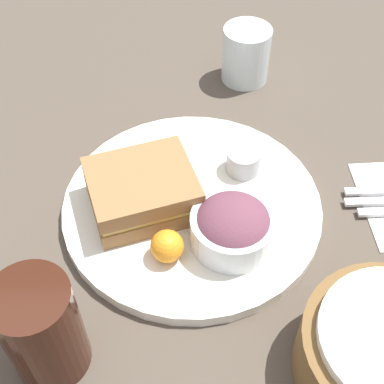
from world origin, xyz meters
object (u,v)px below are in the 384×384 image
(sandwich, at_px, (142,191))
(drink_glass, at_px, (42,330))
(plate, at_px, (192,206))
(salad_bowl, at_px, (233,227))
(water_glass, at_px, (246,54))
(dressing_cup, at_px, (243,161))

(sandwich, relative_size, drink_glass, 1.17)
(plate, relative_size, sandwich, 2.20)
(salad_bowl, distance_m, water_glass, 0.35)
(plate, distance_m, drink_glass, 0.26)
(salad_bowl, relative_size, dressing_cup, 2.21)
(drink_glass, xyz_separation_m, water_glass, (-0.27, -0.47, -0.02))
(salad_bowl, distance_m, dressing_cup, 0.12)
(plate, bearing_deg, sandwich, 0.31)
(plate, bearing_deg, salad_bowl, 124.46)
(plate, xyz_separation_m, sandwich, (0.06, 0.00, 0.04))
(dressing_cup, xyz_separation_m, drink_glass, (0.23, 0.25, 0.03))
(plate, height_order, salad_bowl, salad_bowl)
(salad_bowl, relative_size, water_glass, 1.12)
(sandwich, bearing_deg, plate, -179.69)
(plate, bearing_deg, water_glass, -110.83)
(plate, xyz_separation_m, dressing_cup, (-0.07, -0.05, 0.03))
(plate, relative_size, dressing_cup, 7.30)
(plate, xyz_separation_m, salad_bowl, (-0.04, 0.06, 0.04))
(sandwich, xyz_separation_m, water_glass, (-0.17, -0.28, 0.00))
(plate, distance_m, salad_bowl, 0.09)
(dressing_cup, height_order, water_glass, water_glass)
(dressing_cup, distance_m, water_glass, 0.23)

